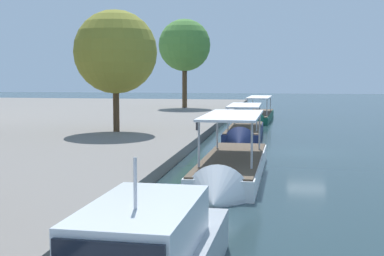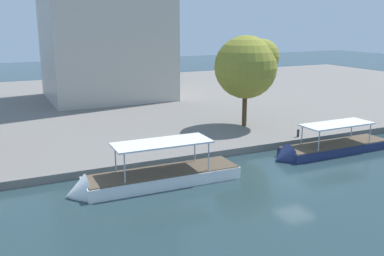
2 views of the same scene
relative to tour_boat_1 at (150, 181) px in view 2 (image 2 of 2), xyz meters
name	(u,v)px [view 2 (image 2 of 2)]	position (x,y,z in m)	size (l,w,h in m)	color
ground_plane	(296,183)	(9.93, -4.22, -0.32)	(220.00, 220.00, 0.00)	#23383D
dock_promenade	(141,101)	(9.93, 30.98, 0.00)	(120.00, 55.00, 0.65)	slate
tour_boat_1	(150,181)	(0.00, 0.00, 0.00)	(12.76, 3.18, 4.35)	white
tour_boat_2	(326,151)	(17.09, 0.48, -0.06)	(12.09, 2.81, 3.81)	navy
mooring_bollard_0	(298,133)	(16.90, 4.29, 0.75)	(0.26, 0.26, 0.79)	#2D2D33
tree_1	(248,66)	(14.87, 10.46, 6.76)	(6.64, 6.57, 9.59)	#4C3823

